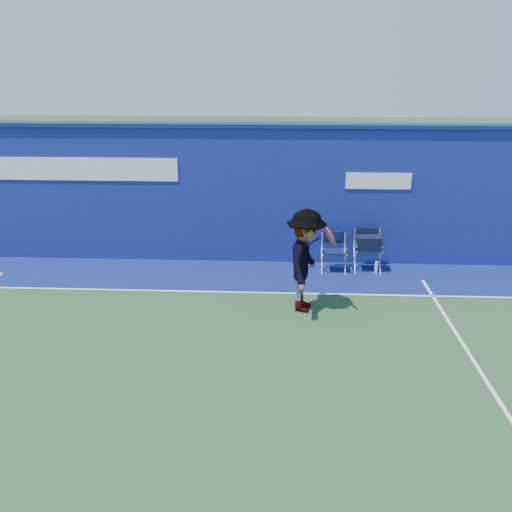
{
  "coord_description": "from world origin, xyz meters",
  "views": [
    {
      "loc": [
        1.53,
        -6.62,
        4.32
      ],
      "look_at": [
        1.08,
        2.6,
        1.0
      ],
      "focal_mm": 38.0,
      "sensor_mm": 36.0,
      "label": 1
    }
  ],
  "objects_px": {
    "directors_chair_left": "(333,259)",
    "water_bottle": "(376,267)",
    "tennis_player": "(306,261)",
    "directors_chair_right": "(367,254)"
  },
  "relations": [
    {
      "from": "water_bottle",
      "to": "tennis_player",
      "type": "relative_size",
      "value": 0.14
    },
    {
      "from": "directors_chair_right",
      "to": "water_bottle",
      "type": "distance_m",
      "value": 0.35
    },
    {
      "from": "directors_chair_left",
      "to": "directors_chair_right",
      "type": "distance_m",
      "value": 0.75
    },
    {
      "from": "water_bottle",
      "to": "tennis_player",
      "type": "distance_m",
      "value": 2.62
    },
    {
      "from": "directors_chair_left",
      "to": "directors_chair_right",
      "type": "relative_size",
      "value": 0.93
    },
    {
      "from": "directors_chair_left",
      "to": "water_bottle",
      "type": "height_order",
      "value": "directors_chair_left"
    },
    {
      "from": "directors_chair_left",
      "to": "water_bottle",
      "type": "relative_size",
      "value": 3.17
    },
    {
      "from": "directors_chair_left",
      "to": "water_bottle",
      "type": "distance_m",
      "value": 0.94
    },
    {
      "from": "water_bottle",
      "to": "tennis_player",
      "type": "xyz_separation_m",
      "value": [
        -1.62,
        -1.89,
        0.81
      ]
    },
    {
      "from": "directors_chair_left",
      "to": "tennis_player",
      "type": "height_order",
      "value": "tennis_player"
    }
  ]
}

